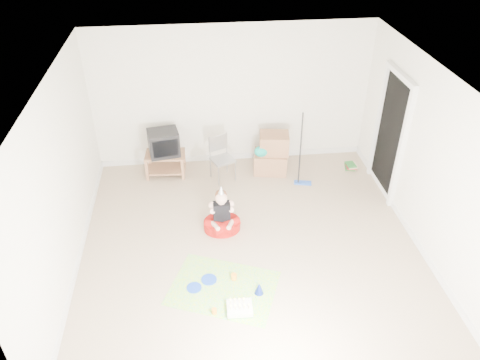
{
  "coord_description": "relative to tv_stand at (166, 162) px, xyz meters",
  "views": [
    {
      "loc": [
        -0.75,
        -5.25,
        4.73
      ],
      "look_at": [
        -0.1,
        0.4,
        0.9
      ],
      "focal_mm": 35.0,
      "sensor_mm": 36.0,
      "label": 1
    }
  ],
  "objects": [
    {
      "name": "folding_chair",
      "position": [
        1.02,
        -0.27,
        0.14
      ],
      "size": [
        0.49,
        0.48,
        0.83
      ],
      "color": "#999A9F",
      "rests_on": "ground"
    },
    {
      "name": "book_pile",
      "position": [
        3.44,
        -0.18,
        -0.21
      ],
      "size": [
        0.23,
        0.27,
        0.11
      ],
      "color": "#256F2D",
      "rests_on": "ground"
    },
    {
      "name": "blue_plate_far",
      "position": [
        0.41,
        -2.88,
        -0.25
      ],
      "size": [
        0.28,
        0.28,
        0.01
      ],
      "primitive_type": "cylinder",
      "rotation": [
        0.0,
        0.0,
        -0.52
      ],
      "color": "#163EB4",
      "rests_on": "party_mat"
    },
    {
      "name": "blue_party_hat",
      "position": [
        1.27,
        -3.07,
        -0.16
      ],
      "size": [
        0.17,
        0.17,
        0.18
      ],
      "primitive_type": "cone",
      "rotation": [
        0.0,
        0.0,
        -0.45
      ],
      "color": "#1627A0",
      "rests_on": "party_mat"
    },
    {
      "name": "birthday_cake",
      "position": [
        0.98,
        -3.33,
        -0.22
      ],
      "size": [
        0.33,
        0.27,
        0.15
      ],
      "color": "white",
      "rests_on": "party_mat"
    },
    {
      "name": "doorway_recess",
      "position": [
        3.75,
        -0.88,
        0.76
      ],
      "size": [
        0.02,
        0.9,
        2.05
      ],
      "primitive_type": "cube",
      "color": "black",
      "rests_on": "ground"
    },
    {
      "name": "orange_cup_far",
      "position": [
        0.65,
        -3.34,
        -0.22
      ],
      "size": [
        0.09,
        0.09,
        0.08
      ],
      "primitive_type": "cylinder",
      "rotation": [
        0.0,
        0.0,
        -0.58
      ],
      "color": "orange",
      "rests_on": "party_mat"
    },
    {
      "name": "orange_cup_near",
      "position": [
        0.96,
        -2.78,
        -0.21
      ],
      "size": [
        0.1,
        0.1,
        0.09
      ],
      "primitive_type": "cylinder",
      "rotation": [
        0.0,
        0.0,
        -0.32
      ],
      "color": "orange",
      "rests_on": "party_mat"
    },
    {
      "name": "tv_stand",
      "position": [
        0.0,
        0.0,
        0.0
      ],
      "size": [
        0.73,
        0.49,
        0.44
      ],
      "color": "#916041",
      "rests_on": "ground"
    },
    {
      "name": "crt_tv",
      "position": [
        0.0,
        -0.0,
        0.4
      ],
      "size": [
        0.59,
        0.51,
        0.45
      ],
      "primitive_type": "cube",
      "rotation": [
        0.0,
        0.0,
        0.16
      ],
      "color": "black",
      "rests_on": "tv_stand"
    },
    {
      "name": "blue_plate_near",
      "position": [
        0.62,
        -2.75,
        -0.25
      ],
      "size": [
        0.27,
        0.27,
        0.01
      ],
      "primitive_type": "cylinder",
      "rotation": [
        0.0,
        0.0,
        -0.28
      ],
      "color": "#163EB4",
      "rests_on": "party_mat"
    },
    {
      "name": "cardboard_boxes",
      "position": [
        1.93,
        -0.11,
        0.1
      ],
      "size": [
        0.68,
        0.56,
        0.76
      ],
      "color": "#9E6D4C",
      "rests_on": "ground"
    },
    {
      "name": "seated_woman",
      "position": [
        0.89,
        -1.68,
        -0.08
      ],
      "size": [
        0.57,
        0.57,
        0.82
      ],
      "color": "#B31510",
      "rests_on": "ground"
    },
    {
      "name": "ground",
      "position": [
        1.27,
        -2.08,
        -0.26
      ],
      "size": [
        5.0,
        5.0,
        0.0
      ],
      "primitive_type": "plane",
      "color": "tan",
      "rests_on": "ground"
    },
    {
      "name": "floor_mop",
      "position": [
        2.42,
        -0.59,
        0.0
      ],
      "size": [
        0.32,
        0.4,
        1.23
      ],
      "color": "blue",
      "rests_on": "ground"
    },
    {
      "name": "party_mat",
      "position": [
        0.8,
        -2.92,
        -0.26
      ],
      "size": [
        1.66,
        1.45,
        0.01
      ],
      "primitive_type": "cube",
      "rotation": [
        0.0,
        0.0,
        -0.39
      ],
      "color": "#FF3584",
      "rests_on": "ground"
    }
  ]
}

